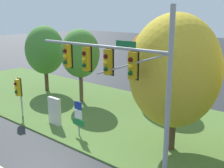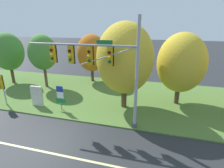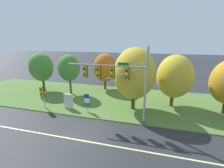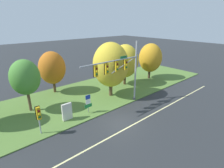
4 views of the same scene
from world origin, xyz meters
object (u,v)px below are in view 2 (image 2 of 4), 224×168
object	(u,v)px
tree_mid_verge	(125,59)
traffic_signal_mast	(99,63)
info_kiosk	(37,96)
tree_tall_centre	(181,63)
tree_left_of_mast	(43,52)
tree_nearest_road	(8,52)
tree_behind_signpost	(92,53)
route_sign_post	(60,96)
pedestrian_signal_near_kerb	(1,84)

from	to	relation	value
tree_mid_verge	traffic_signal_mast	bearing A→B (deg)	-110.81
info_kiosk	tree_tall_centre	bearing A→B (deg)	17.35
tree_left_of_mast	info_kiosk	xyz separation A→B (m)	(2.36, -4.79, -3.20)
tree_mid_verge	info_kiosk	bearing A→B (deg)	-166.10
tree_nearest_road	tree_behind_signpost	xyz separation A→B (m)	(9.69, 3.38, -0.27)
traffic_signal_mast	tree_left_of_mast	world-z (taller)	traffic_signal_mast
tree_nearest_road	tree_left_of_mast	distance (m)	5.09
route_sign_post	tree_left_of_mast	world-z (taller)	tree_left_of_mast
tree_left_of_mast	tree_nearest_road	bearing A→B (deg)	177.79
info_kiosk	tree_left_of_mast	bearing A→B (deg)	116.23
route_sign_post	tree_mid_verge	world-z (taller)	tree_mid_verge
traffic_signal_mast	tree_mid_verge	world-z (taller)	traffic_signal_mast
tree_left_of_mast	tree_tall_centre	xyz separation A→B (m)	(14.95, -0.86, -0.21)
pedestrian_signal_near_kerb	tree_mid_verge	xyz separation A→B (m)	(10.91, 2.67, 2.38)
pedestrian_signal_near_kerb	tree_behind_signpost	size ratio (longest dim) A/B	0.48
pedestrian_signal_near_kerb	tree_nearest_road	world-z (taller)	tree_nearest_road
tree_mid_verge	pedestrian_signal_near_kerb	bearing A→B (deg)	-166.26
tree_tall_centre	tree_nearest_road	bearing A→B (deg)	176.99
tree_tall_centre	info_kiosk	world-z (taller)	tree_tall_centre
route_sign_post	info_kiosk	world-z (taller)	route_sign_post
route_sign_post	info_kiosk	xyz separation A→B (m)	(-2.58, 0.19, -0.35)
pedestrian_signal_near_kerb	route_sign_post	distance (m)	5.75
tree_behind_signpost	info_kiosk	xyz separation A→B (m)	(-2.24, -8.36, -2.78)
tree_left_of_mast	route_sign_post	bearing A→B (deg)	-45.23
traffic_signal_mast	tree_behind_signpost	bearing A→B (deg)	114.30
route_sign_post	tree_behind_signpost	xyz separation A→B (m)	(-0.34, 8.56, 2.43)
pedestrian_signal_near_kerb	tree_behind_signpost	world-z (taller)	tree_behind_signpost
info_kiosk	tree_behind_signpost	bearing A→B (deg)	74.98
tree_tall_centre	tree_behind_signpost	bearing A→B (deg)	156.80
route_sign_post	tree_behind_signpost	size ratio (longest dim) A/B	0.37
traffic_signal_mast	tree_nearest_road	bearing A→B (deg)	155.96
tree_nearest_road	tree_left_of_mast	bearing A→B (deg)	-2.21
traffic_signal_mast	tree_mid_verge	xyz separation A→B (m)	(1.22, 3.21, -0.26)
tree_tall_centre	tree_left_of_mast	bearing A→B (deg)	176.71
tree_nearest_road	info_kiosk	bearing A→B (deg)	-33.81
traffic_signal_mast	pedestrian_signal_near_kerb	xyz separation A→B (m)	(-9.69, 0.55, -2.64)
traffic_signal_mast	route_sign_post	size ratio (longest dim) A/B	3.66
tree_behind_signpost	pedestrian_signal_near_kerb	bearing A→B (deg)	-120.39
tree_behind_signpost	route_sign_post	bearing A→B (deg)	-87.73
pedestrian_signal_near_kerb	tree_mid_verge	world-z (taller)	tree_mid_verge
tree_nearest_road	info_kiosk	world-z (taller)	tree_nearest_road
traffic_signal_mast	info_kiosk	world-z (taller)	traffic_signal_mast
tree_mid_verge	tree_nearest_road	bearing A→B (deg)	168.70
traffic_signal_mast	tree_left_of_mast	size ratio (longest dim) A/B	1.34
tree_mid_verge	info_kiosk	world-z (taller)	tree_mid_verge
tree_mid_verge	tree_tall_centre	xyz separation A→B (m)	(4.77, 2.00, -0.53)
tree_behind_signpost	tree_mid_verge	bearing A→B (deg)	-49.07
traffic_signal_mast	tree_left_of_mast	bearing A→B (deg)	145.88
route_sign_post	tree_tall_centre	world-z (taller)	tree_tall_centre
tree_left_of_mast	tree_tall_centre	world-z (taller)	tree_tall_centre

